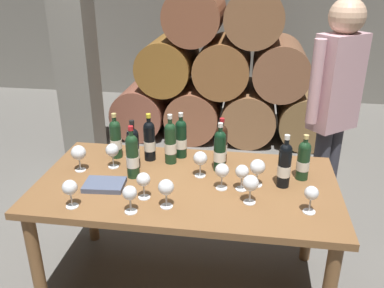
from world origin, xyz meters
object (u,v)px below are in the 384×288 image
object	(u,v)px
wine_glass_4	(311,194)
tasting_notebook	(105,185)
wine_bottle_4	(303,160)
wine_glass_5	(242,172)
wine_bottle_0	(170,142)
wine_glass_11	(251,184)
dining_table	(187,196)
wine_bottle_6	(132,155)
wine_glass_9	(112,151)
wine_bottle_3	(116,138)
wine_bottle_2	(284,165)
wine_glass_2	(166,188)
wine_glass_8	(200,159)
wine_bottle_9	(149,140)
wine_glass_1	(79,153)
wine_glass_3	(143,180)
wine_bottle_7	(181,138)
wine_glass_0	(70,188)
wine_bottle_1	(220,150)
wine_glass_6	(222,171)
wine_bottle_8	(221,143)
sommelier_presenting	(335,101)
wine_glass_7	(258,167)
wine_glass_10	(130,194)

from	to	relation	value
wine_glass_4	tasting_notebook	xyz separation A→B (m)	(-1.10, 0.09, -0.09)
wine_bottle_4	wine_glass_5	size ratio (longest dim) A/B	1.83
wine_bottle_0	wine_glass_11	size ratio (longest dim) A/B	2.00
dining_table	tasting_notebook	size ratio (longest dim) A/B	7.73
dining_table	wine_bottle_6	distance (m)	0.39
wine_bottle_0	wine_bottle_4	bearing A→B (deg)	-6.88
wine_bottle_0	wine_glass_9	world-z (taller)	wine_bottle_0
wine_bottle_3	wine_glass_5	bearing A→B (deg)	-20.46
wine_bottle_2	wine_glass_2	xyz separation A→B (m)	(-0.60, -0.31, -0.02)
wine_glass_8	tasting_notebook	distance (m)	0.56
wine_bottle_9	wine_glass_1	distance (m)	0.43
wine_glass_3	wine_glass_9	xyz separation A→B (m)	(-0.28, 0.32, 0.00)
wine_bottle_3	wine_bottle_7	size ratio (longest dim) A/B	0.99
wine_glass_8	wine_glass_5	bearing A→B (deg)	-26.40
wine_glass_4	tasting_notebook	bearing A→B (deg)	175.29
wine_glass_0	wine_glass_3	size ratio (longest dim) A/B	1.03
wine_bottle_0	wine_bottle_1	world-z (taller)	wine_bottle_0
wine_bottle_0	wine_bottle_9	xyz separation A→B (m)	(-0.14, 0.02, -0.00)
wine_glass_5	wine_glass_6	world-z (taller)	wine_glass_6
wine_bottle_8	wine_glass_0	bearing A→B (deg)	-138.38
dining_table	wine_glass_5	size ratio (longest dim) A/B	11.44
wine_glass_3	sommelier_presenting	distance (m)	1.46
wine_bottle_4	wine_bottle_7	world-z (taller)	wine_bottle_7
wine_glass_1	wine_glass_0	bearing A→B (deg)	-73.43
wine_bottle_7	wine_bottle_8	xyz separation A→B (m)	(0.26, -0.04, -0.00)
wine_bottle_1	wine_glass_7	bearing A→B (deg)	-35.11
wine_glass_3	wine_glass_4	xyz separation A→B (m)	(0.85, -0.01, -0.00)
wine_bottle_9	wine_glass_11	world-z (taller)	wine_bottle_9
wine_glass_0	wine_bottle_8	bearing A→B (deg)	41.62
wine_bottle_2	wine_glass_3	distance (m)	0.77
wine_bottle_1	wine_bottle_7	xyz separation A→B (m)	(-0.26, 0.15, -0.00)
wine_bottle_0	wine_glass_4	world-z (taller)	wine_bottle_0
wine_bottle_1	wine_bottle_6	bearing A→B (deg)	-162.15
wine_bottle_1	wine_glass_4	distance (m)	0.62
wine_bottle_4	wine_glass_11	size ratio (longest dim) A/B	1.72
wine_glass_4	wine_glass_10	world-z (taller)	wine_glass_10
wine_bottle_0	wine_glass_5	bearing A→B (deg)	-31.38
wine_glass_0	wine_glass_6	bearing A→B (deg)	21.97
wine_bottle_1	wine_bottle_9	distance (m)	0.45
wine_bottle_4	wine_glass_6	bearing A→B (deg)	-157.58
wine_glass_6	tasting_notebook	bearing A→B (deg)	-172.93
wine_glass_11	wine_bottle_0	bearing A→B (deg)	140.90
wine_bottle_4	wine_glass_10	size ratio (longest dim) A/B	1.85
wine_bottle_9	wine_glass_4	xyz separation A→B (m)	(0.93, -0.47, -0.03)
wine_glass_3	wine_glass_7	distance (m)	0.63
dining_table	wine_bottle_3	size ratio (longest dim) A/B	5.77
wine_glass_1	wine_glass_5	distance (m)	0.97
wine_bottle_9	wine_glass_3	distance (m)	0.47
wine_glass_3	wine_glass_8	size ratio (longest dim) A/B	0.95
wine_glass_1	wine_glass_7	bearing A→B (deg)	-1.40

